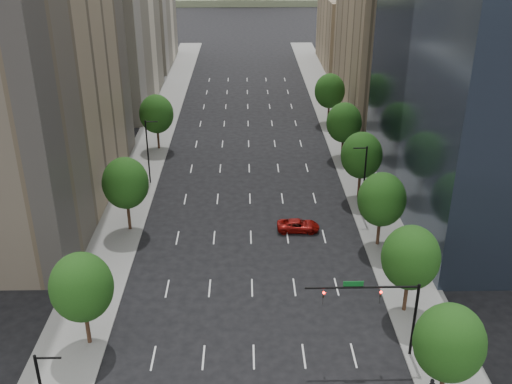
{
  "coord_description": "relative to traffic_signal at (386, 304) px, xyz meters",
  "views": [
    {
      "loc": [
        -0.57,
        -8.45,
        33.37
      ],
      "look_at": [
        0.49,
        45.09,
        8.0
      ],
      "focal_mm": 41.49,
      "sensor_mm": 36.0,
      "label": 1
    }
  ],
  "objects": [
    {
      "name": "tree_right_1",
      "position": [
        3.47,
        6.0,
        0.58
      ],
      "size": [
        5.2,
        5.2,
        8.75
      ],
      "color": "#382316",
      "rests_on": "ground"
    },
    {
      "name": "car_red_far",
      "position": [
        -5.03,
        21.43,
        -4.49
      ],
      "size": [
        4.96,
        2.39,
        1.36
      ],
      "primitive_type": "imported",
      "rotation": [
        0.0,
        0.0,
        1.54
      ],
      "color": "maroon",
      "rests_on": "ground"
    },
    {
      "name": "traffic_signal",
      "position": [
        0.0,
        0.0,
        0.0
      ],
      "size": [
        9.12,
        0.4,
        7.38
      ],
      "color": "black",
      "rests_on": "ground"
    },
    {
      "name": "filler_left",
      "position": [
        -35.53,
        106.0,
        3.83
      ],
      "size": [
        14.0,
        26.0,
        18.0
      ],
      "primitive_type": "cube",
      "color": "beige",
      "rests_on": "ground"
    },
    {
      "name": "tree_right_3",
      "position": [
        3.47,
        30.0,
        0.72
      ],
      "size": [
        5.2,
        5.2,
        8.89
      ],
      "color": "#382316",
      "rests_on": "ground"
    },
    {
      "name": "tree_right_0",
      "position": [
        3.47,
        -5.0,
        0.22
      ],
      "size": [
        5.2,
        5.2,
        8.39
      ],
      "color": "#382316",
      "rests_on": "ground"
    },
    {
      "name": "parking_tan_right",
      "position": [
        14.47,
        70.0,
        9.83
      ],
      "size": [
        14.0,
        30.0,
        30.0
      ],
      "primitive_type": "cube",
      "color": "#8C7759",
      "rests_on": "ground"
    },
    {
      "name": "streetlight_ln",
      "position": [
        -23.96,
        35.0,
        -0.33
      ],
      "size": [
        1.7,
        0.2,
        9.0
      ],
      "color": "black",
      "rests_on": "ground"
    },
    {
      "name": "sidewalk_right",
      "position": [
        4.97,
        30.0,
        -5.1
      ],
      "size": [
        6.0,
        200.0,
        0.15
      ],
      "primitive_type": "cube",
      "color": "slate",
      "rests_on": "ground"
    },
    {
      "name": "tree_right_4",
      "position": [
        3.47,
        44.0,
        0.29
      ],
      "size": [
        5.2,
        5.2,
        8.46
      ],
      "color": "#382316",
      "rests_on": "ground"
    },
    {
      "name": "tree_right_2",
      "position": [
        3.47,
        18.0,
        0.43
      ],
      "size": [
        5.2,
        5.2,
        8.61
      ],
      "color": "#382316",
      "rests_on": "ground"
    },
    {
      "name": "filler_right",
      "position": [
        14.47,
        103.0,
        2.83
      ],
      "size": [
        14.0,
        26.0,
        16.0
      ],
      "primitive_type": "cube",
      "color": "#8C7759",
      "rests_on": "ground"
    },
    {
      "name": "tree_right_5",
      "position": [
        3.47,
        60.0,
        0.58
      ],
      "size": [
        5.2,
        5.2,
        8.75
      ],
      "color": "#382316",
      "rests_on": "ground"
    },
    {
      "name": "tree_left_2",
      "position": [
        -24.53,
        48.0,
        0.5
      ],
      "size": [
        5.2,
        5.2,
        8.68
      ],
      "color": "#382316",
      "rests_on": "ground"
    },
    {
      "name": "sidewalk_left",
      "position": [
        -26.03,
        30.0,
        -5.1
      ],
      "size": [
        6.0,
        200.0,
        0.15
      ],
      "primitive_type": "cube",
      "color": "slate",
      "rests_on": "ground"
    },
    {
      "name": "midrise_cream_left",
      "position": [
        -35.53,
        73.0,
        12.33
      ],
      "size": [
        14.0,
        30.0,
        35.0
      ],
      "primitive_type": "cube",
      "color": "beige",
      "rests_on": "ground"
    },
    {
      "name": "tree_left_0",
      "position": [
        -24.53,
        2.0,
        0.58
      ],
      "size": [
        5.2,
        5.2,
        8.75
      ],
      "color": "#382316",
      "rests_on": "ground"
    },
    {
      "name": "tree_left_1",
      "position": [
        -24.53,
        22.0,
        0.79
      ],
      "size": [
        5.2,
        5.2,
        8.97
      ],
      "color": "#382316",
      "rests_on": "ground"
    },
    {
      "name": "streetlight_rn",
      "position": [
        2.91,
        25.0,
        -0.33
      ],
      "size": [
        1.7,
        0.2,
        9.0
      ],
      "color": "black",
      "rests_on": "ground"
    }
  ]
}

